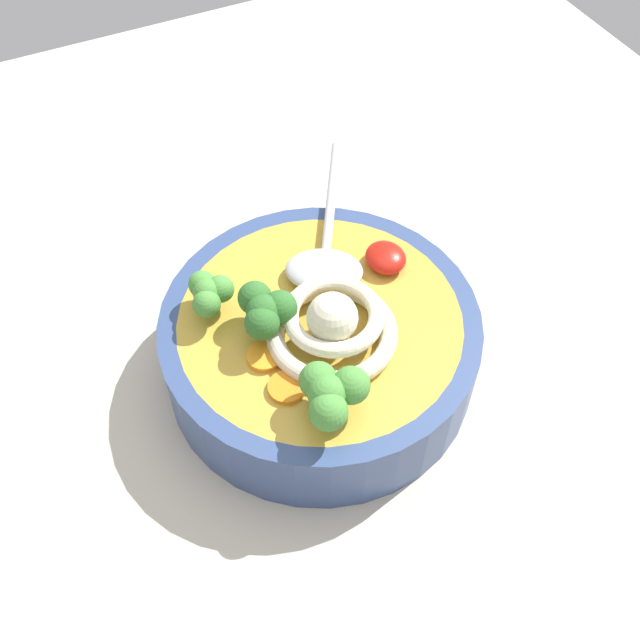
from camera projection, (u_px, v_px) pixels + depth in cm
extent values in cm
cube|color=#BCB29E|center=(302.00, 383.00, 62.13)|extent=(108.85, 108.85, 3.90)
cylinder|color=#334775|center=(320.00, 345.00, 58.20)|extent=(24.14, 24.14, 6.31)
cylinder|color=gold|center=(320.00, 343.00, 58.00)|extent=(21.24, 21.24, 5.80)
torus|color=beige|center=(332.00, 332.00, 54.18)|extent=(9.55, 9.55, 1.32)
torus|color=beige|center=(333.00, 315.00, 53.81)|extent=(10.23, 10.23, 1.19)
sphere|color=beige|center=(332.00, 318.00, 52.83)|extent=(3.71, 3.71, 3.71)
ellipsoid|color=#B7B7BC|center=(324.00, 270.00, 57.70)|extent=(6.82, 7.40, 1.60)
cylinder|color=#B7B7BC|center=(331.00, 203.00, 62.33)|extent=(13.37, 8.22, 0.80)
ellipsoid|color=#B2190F|center=(386.00, 258.00, 58.56)|extent=(3.46, 3.11, 1.56)
cylinder|color=#7A9E60|center=(327.00, 410.00, 50.10)|extent=(1.32, 1.32, 1.42)
sphere|color=#478938|center=(327.00, 394.00, 48.52)|extent=(2.60, 2.60, 2.60)
sphere|color=#478938|center=(318.00, 380.00, 49.43)|extent=(2.60, 2.60, 2.60)
sphere|color=#478938|center=(328.00, 411.00, 47.83)|extent=(2.60, 2.60, 2.60)
sphere|color=#478938|center=(345.00, 388.00, 49.02)|extent=(2.60, 2.60, 2.60)
cylinder|color=#7A9E60|center=(263.00, 325.00, 54.56)|extent=(1.28, 1.28, 1.37)
sphere|color=#2D6628|center=(262.00, 308.00, 53.04)|extent=(2.51, 2.51, 2.51)
sphere|color=#2D6628|center=(255.00, 298.00, 53.92)|extent=(2.51, 2.51, 2.51)
sphere|color=#2D6628|center=(262.00, 323.00, 52.37)|extent=(2.51, 2.51, 2.51)
sphere|color=#2D6628|center=(278.00, 304.00, 53.52)|extent=(2.51, 2.51, 2.51)
cylinder|color=#7A9E60|center=(209.00, 306.00, 55.81)|extent=(1.05, 1.05, 1.13)
sphere|color=#478938|center=(207.00, 292.00, 54.56)|extent=(2.06, 2.06, 2.06)
sphere|color=#478938|center=(202.00, 284.00, 55.28)|extent=(2.06, 2.06, 2.06)
sphere|color=#478938|center=(207.00, 304.00, 54.01)|extent=(2.06, 2.06, 2.06)
sphere|color=#478938|center=(220.00, 289.00, 54.96)|extent=(2.06, 2.06, 2.06)
cylinder|color=orange|center=(287.00, 388.00, 51.78)|extent=(2.66, 2.66, 0.44)
cylinder|color=orange|center=(264.00, 356.00, 53.38)|extent=(2.55, 2.55, 0.48)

